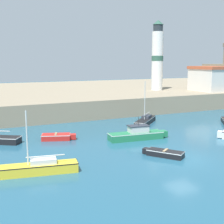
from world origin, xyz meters
name	(u,v)px	position (x,y,z in m)	size (l,w,h in m)	color
ground_plane	(182,159)	(0.00, 0.00, 0.00)	(200.00, 200.00, 0.00)	#235670
quay_seawall	(56,96)	(0.00, 38.43, 1.31)	(120.00, 40.00, 2.62)	gray
sailboat_black_0	(145,121)	(4.73, 13.62, 0.41)	(5.32, 5.12, 5.43)	black
sailboat_yellow_1	(34,168)	(-11.70, 1.70, 0.44)	(6.64, 2.22, 4.59)	yellow
motorboat_green_3	(137,134)	(-0.14, 7.17, 0.52)	(6.39, 2.11, 2.35)	#237A4C
dinghy_red_5	(57,137)	(-7.57, 10.51, 0.32)	(3.59, 2.22, 0.66)	red
dinghy_black_6	(164,153)	(-0.98, 1.20, 0.28)	(2.71, 3.36, 0.60)	black
lighthouse	(157,57)	(16.00, 28.16, 8.63)	(2.09, 2.09, 12.41)	silver
harbor_shed_mid_row	(212,78)	(24.00, 22.81, 4.82)	(5.98, 6.50, 4.35)	silver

